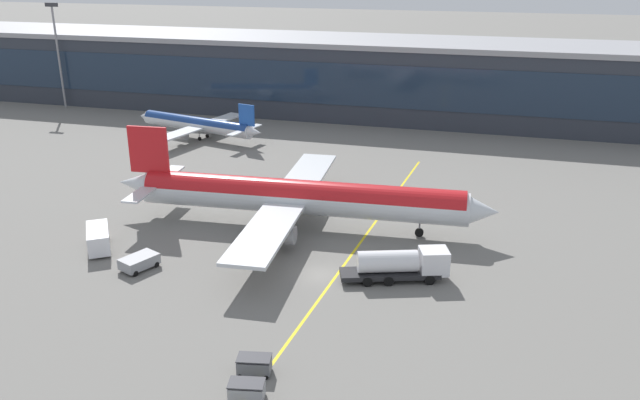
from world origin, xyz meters
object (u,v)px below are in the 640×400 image
Objects in this scene: lavatory_truck at (98,238)px; baggage_cart_1 at (247,390)px; pushback_tug at (140,261)px; baggage_cart_2 at (254,365)px; main_airliner at (299,197)px; commuter_jet_far at (197,124)px; fuel_tanker at (402,264)px.

baggage_cart_1 is (25.48, -19.75, -0.64)m from lavatory_truck.
pushback_tug is 1.52× the size of baggage_cart_1.
baggage_cart_2 is at bearing -33.74° from lavatory_truck.
baggage_cart_2 is at bearing 101.07° from baggage_cart_1.
baggage_cart_2 is (5.42, -28.94, -3.09)m from main_airliner.
baggage_cart_1 is 1.00× the size of baggage_cart_2.
main_airliner is 1.70× the size of commuter_jet_far.
pushback_tug is at bearing -22.66° from lavatory_truck.
main_airliner reaches higher than baggage_cart_1.
lavatory_truck is 29.91m from baggage_cart_2.
fuel_tanker is at bearing 69.89° from baggage_cart_1.
baggage_cart_1 is at bearing -79.35° from main_airliner.
main_airliner is 32.79m from baggage_cart_1.
baggage_cart_1 is at bearing -37.78° from lavatory_truck.
lavatory_truck is (-6.76, 2.82, 0.57)m from pushback_tug.
commuter_jet_far is at bearing 109.10° from pushback_tug.
baggage_cart_2 is (18.11, -13.78, -0.07)m from pushback_tug.
main_airliner is 45.05m from commuter_jet_far.
pushback_tug is 7.35m from lavatory_truck.
main_airliner is 4.22× the size of fuel_tanker.
main_airliner is at bearing 143.76° from fuel_tanker.
main_airliner reaches higher than fuel_tanker.
lavatory_truck is 2.10× the size of baggage_cart_2.
baggage_cart_1 is (6.03, -32.08, -3.09)m from main_airliner.
lavatory_truck is at bearing -147.60° from main_airliner.
pushback_tug is at bearing 137.88° from baggage_cart_1.
baggage_cart_1 is 3.20m from baggage_cart_2.
lavatory_truck reaches higher than baggage_cart_1.
main_airliner is 20.00m from pushback_tug.
baggage_cart_1 is (18.72, -16.92, -0.07)m from pushback_tug.
main_airliner is 23.16m from lavatory_truck.
lavatory_truck is at bearing -77.53° from commuter_jet_far.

